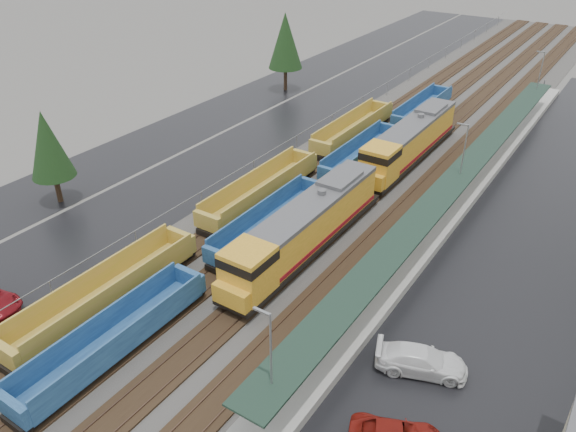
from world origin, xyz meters
name	(u,v)px	position (x,y,z in m)	size (l,w,h in m)	color
ballast_strip	(404,147)	(0.00, 60.00, 0.04)	(20.00, 160.00, 0.08)	#302D2B
trackbed	(404,146)	(0.00, 60.00, 0.16)	(14.60, 160.00, 0.22)	black
west_parking_lot	(294,121)	(-15.00, 60.00, 0.01)	(10.00, 160.00, 0.02)	black
west_road	(233,107)	(-25.00, 60.00, 0.01)	(9.00, 160.00, 0.02)	black
east_commuter_lot	(563,235)	(19.00, 50.00, 0.01)	(16.00, 100.00, 0.02)	black
station_platform	(456,198)	(9.50, 50.01, 0.73)	(3.00, 80.00, 8.00)	#9E9B93
chainlink_fence	(326,122)	(-9.50, 58.44, 1.61)	(0.08, 160.04, 2.02)	gray
tree_west_near	(48,145)	(-22.00, 30.00, 5.82)	(3.96, 3.96, 9.00)	#332316
tree_west_far	(285,41)	(-23.00, 70.00, 7.12)	(4.84, 4.84, 11.00)	#332316
locomotive_lead	(303,229)	(2.00, 35.09, 2.45)	(3.10, 20.40, 4.62)	black
locomotive_trail	(409,142)	(2.00, 56.09, 2.45)	(3.10, 20.40, 4.62)	black
well_string_yellow	(106,293)	(-6.00, 21.92, 1.22)	(2.77, 90.13, 2.46)	#A3932D
well_string_blue	(204,272)	(-2.00, 27.68, 1.16)	(2.62, 100.26, 2.32)	navy
parked_car_east_c	(421,361)	(14.77, 28.39, 0.81)	(5.59, 2.27, 1.62)	white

